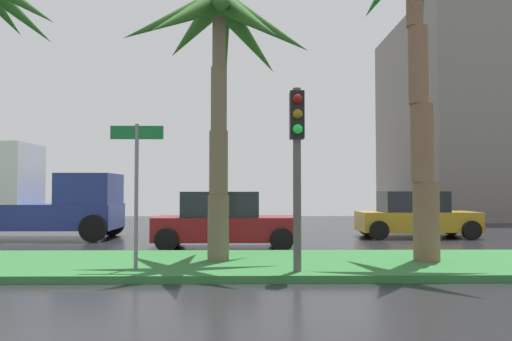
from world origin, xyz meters
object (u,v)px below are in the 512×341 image
(traffic_signal_median_right, at_px, (297,145))
(street_name_sign, at_px, (137,175))
(box_truck_lead, at_px, (27,196))
(car_in_traffic_third, at_px, (415,215))
(car_in_traffic_second, at_px, (224,221))
(palm_tree_centre, at_px, (220,38))
(palm_tree_centre_right, at_px, (416,9))

(traffic_signal_median_right, bearing_deg, street_name_sign, 173.15)
(box_truck_lead, bearing_deg, car_in_traffic_third, 1.01)
(traffic_signal_median_right, distance_m, car_in_traffic_third, 10.16)
(car_in_traffic_second, relative_size, car_in_traffic_third, 1.00)
(palm_tree_centre, relative_size, box_truck_lead, 1.03)
(palm_tree_centre_right, relative_size, car_in_traffic_second, 1.81)
(traffic_signal_median_right, distance_m, car_in_traffic_second, 5.84)
(box_truck_lead, height_order, car_in_traffic_third, box_truck_lead)
(street_name_sign, relative_size, box_truck_lead, 0.47)
(box_truck_lead, xyz_separation_m, car_in_traffic_third, (14.30, 0.25, -0.72))
(box_truck_lead, relative_size, car_in_traffic_second, 1.49)
(palm_tree_centre, xyz_separation_m, box_truck_lead, (-7.39, 6.56, -3.81))
(box_truck_lead, bearing_deg, palm_tree_centre_right, -29.80)
(traffic_signal_median_right, relative_size, box_truck_lead, 0.58)
(palm_tree_centre_right, xyz_separation_m, car_in_traffic_third, (2.32, 7.11, -5.15))
(palm_tree_centre, distance_m, palm_tree_centre_right, 4.64)
(palm_tree_centre_right, height_order, street_name_sign, palm_tree_centre_right)
(traffic_signal_median_right, xyz_separation_m, box_truck_lead, (-9.05, 8.25, -1.14))
(palm_tree_centre, xyz_separation_m, car_in_traffic_second, (-0.06, 3.58, -4.53))
(palm_tree_centre, height_order, street_name_sign, palm_tree_centre)
(palm_tree_centre_right, distance_m, box_truck_lead, 14.50)
(street_name_sign, bearing_deg, box_truck_lead, 126.19)
(traffic_signal_median_right, relative_size, street_name_sign, 1.23)
(street_name_sign, height_order, box_truck_lead, box_truck_lead)
(car_in_traffic_third, bearing_deg, traffic_signal_median_right, -121.71)
(box_truck_lead, bearing_deg, car_in_traffic_second, -22.15)
(street_name_sign, xyz_separation_m, box_truck_lead, (-5.74, 7.85, -0.53))
(palm_tree_centre_right, height_order, traffic_signal_median_right, palm_tree_centre_right)
(car_in_traffic_second, bearing_deg, car_in_traffic_third, 24.89)
(palm_tree_centre, xyz_separation_m, palm_tree_centre_right, (4.59, -0.30, 0.61))
(palm_tree_centre, height_order, car_in_traffic_second, palm_tree_centre)
(car_in_traffic_second, bearing_deg, street_name_sign, -108.00)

